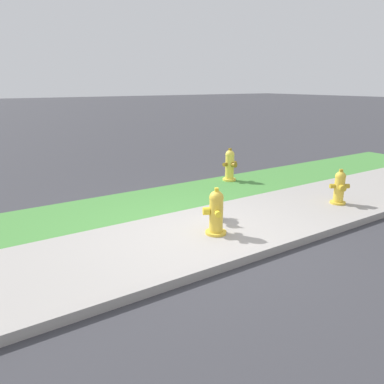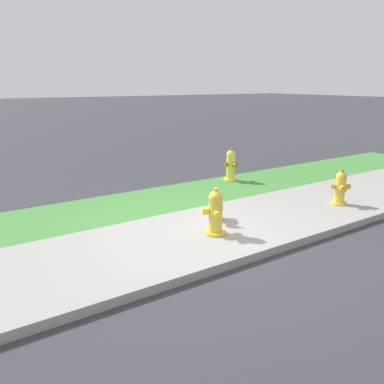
# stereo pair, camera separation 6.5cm
# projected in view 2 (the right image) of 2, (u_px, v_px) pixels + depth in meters

# --- Properties ---
(ground_plane) EXTENTS (120.00, 120.00, 0.00)m
(ground_plane) POSITION_uv_depth(u_px,v_px,m) (194.00, 234.00, 5.81)
(ground_plane) COLOR #38383D
(sidewalk_pavement) EXTENTS (18.00, 2.09, 0.01)m
(sidewalk_pavement) POSITION_uv_depth(u_px,v_px,m) (194.00, 234.00, 5.80)
(sidewalk_pavement) COLOR #9E9993
(sidewalk_pavement) RESTS_ON ground
(grass_verge) EXTENTS (18.00, 1.69, 0.01)m
(grass_verge) POSITION_uv_depth(u_px,v_px,m) (141.00, 203.00, 7.33)
(grass_verge) COLOR #47893D
(grass_verge) RESTS_ON ground
(street_curb) EXTENTS (18.00, 0.16, 0.12)m
(street_curb) POSITION_uv_depth(u_px,v_px,m) (241.00, 258.00, 4.88)
(street_curb) COLOR #9E9993
(street_curb) RESTS_ON ground
(fire_hydrant_near_corner) EXTENTS (0.36, 0.34, 0.69)m
(fire_hydrant_near_corner) POSITION_uv_depth(u_px,v_px,m) (340.00, 188.00, 7.15)
(fire_hydrant_near_corner) COLOR gold
(fire_hydrant_near_corner) RESTS_ON ground
(fire_hydrant_at_driveway) EXTENTS (0.39, 0.37, 0.78)m
(fire_hydrant_at_driveway) POSITION_uv_depth(u_px,v_px,m) (231.00, 165.00, 8.90)
(fire_hydrant_at_driveway) COLOR yellow
(fire_hydrant_at_driveway) RESTS_ON ground
(fire_hydrant_far_end) EXTENTS (0.37, 0.39, 0.75)m
(fire_hydrant_far_end) POSITION_uv_depth(u_px,v_px,m) (215.00, 212.00, 5.72)
(fire_hydrant_far_end) COLOR gold
(fire_hydrant_far_end) RESTS_ON ground
(small_white_dog) EXTENTS (0.37, 0.42, 0.40)m
(small_white_dog) POSITION_uv_depth(u_px,v_px,m) (217.00, 209.00, 6.30)
(small_white_dog) COLOR white
(small_white_dog) RESTS_ON ground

